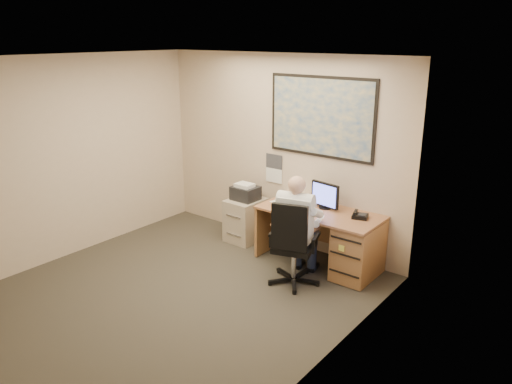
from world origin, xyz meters
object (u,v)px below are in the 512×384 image
Objects in this scene: filing_cabinet at (246,216)px; person at (296,230)px; desk at (342,239)px; office_chair at (291,260)px.

person is (1.31, -0.65, 0.30)m from filing_cabinet.
desk is 0.77m from office_chair.
desk is at bearing 47.15° from office_chair.
office_chair is (-0.32, -0.69, -0.12)m from desk.
desk is 0.73m from person.
filing_cabinet is (-1.62, 0.04, -0.06)m from desk.
desk reaches higher than office_chair.
person reaches higher than desk.
office_chair reaches higher than filing_cabinet.
desk is 1.47× the size of office_chair.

